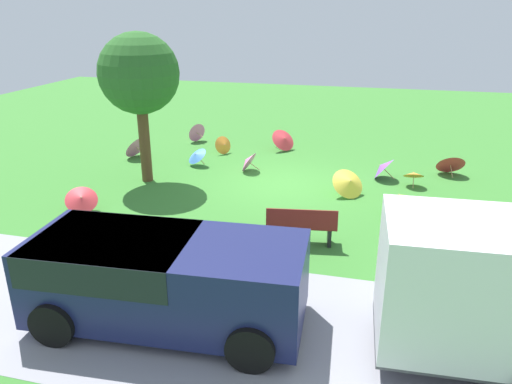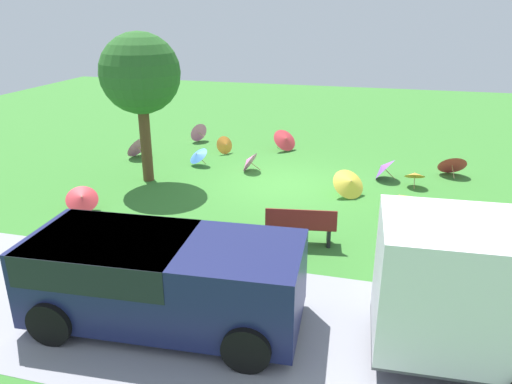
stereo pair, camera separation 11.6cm
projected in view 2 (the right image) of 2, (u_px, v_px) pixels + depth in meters
name	position (u px, v px, depth m)	size (l,w,h in m)	color
ground	(283.00, 184.00, 15.07)	(40.00, 40.00, 0.00)	#387A2D
road_strip	(198.00, 319.00, 8.59)	(40.00, 4.09, 0.01)	gray
van_dark	(156.00, 273.00, 8.28)	(4.71, 2.36, 1.53)	#191E4C
box_trailer_white	(492.00, 291.00, 7.02)	(3.29, 2.03, 2.34)	white
park_bench	(301.00, 226.00, 11.13)	(1.65, 0.71, 0.90)	maroon
shade_tree	(140.00, 75.00, 14.29)	(2.37, 2.37, 4.48)	brown
parasol_red_0	(452.00, 163.00, 15.76)	(1.02, 0.88, 0.80)	tan
parasol_yellow_0	(350.00, 183.00, 13.96)	(1.24, 1.22, 0.83)	tan
parasol_red_1	(285.00, 139.00, 18.40)	(1.14, 1.16, 0.83)	tan
parasol_yellow_1	(400.00, 198.00, 12.78)	(1.04, 1.04, 0.69)	tan
parasol_pink_0	(137.00, 145.00, 17.63)	(1.05, 1.13, 0.88)	tan
parasol_orange_1	(415.00, 175.00, 14.73)	(0.65, 0.63, 0.57)	tan
parasol_pink_1	(198.00, 132.00, 19.71)	(0.74, 0.80, 0.77)	tan
parasol_purple_0	(383.00, 167.00, 15.38)	(0.86, 0.98, 0.77)	tan
parasol_red_2	(82.00, 198.00, 12.95)	(1.11, 1.08, 0.70)	tan
parasol_pink_2	(248.00, 161.00, 16.15)	(0.74, 0.79, 0.71)	tan
parasol_blue_0	(198.00, 155.00, 16.69)	(0.94, 0.93, 0.65)	tan
parasol_orange_3	(225.00, 145.00, 18.06)	(0.68, 0.74, 0.67)	tan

